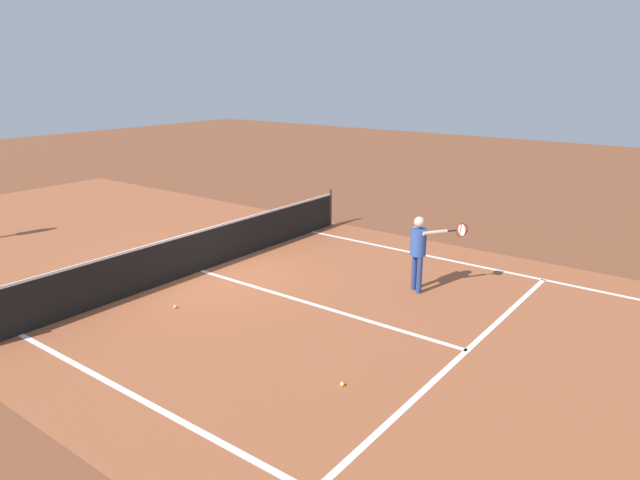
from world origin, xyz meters
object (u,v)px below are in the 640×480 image
Objects in this scene: player_near at (420,246)px; tennis_ball_near_net at (175,307)px; tennis_ball_mid_court at (342,384)px; net at (200,250)px.

player_near reaches higher than tennis_ball_near_net.
player_near reaches higher than tennis_ball_mid_court.
player_near is 4.97m from tennis_ball_near_net.
tennis_ball_mid_court is at bearing -167.36° from player_near.
player_near is at bearing 12.64° from tennis_ball_mid_court.
tennis_ball_near_net and tennis_ball_mid_court have the same top height.
net is 5.82m from tennis_ball_mid_court.
player_near is 4.20m from tennis_ball_mid_court.
player_near is 24.07× the size of tennis_ball_near_net.
net reaches higher than tennis_ball_near_net.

